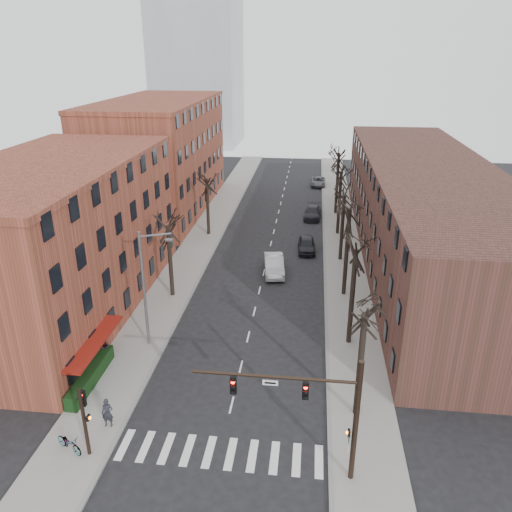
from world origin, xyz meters
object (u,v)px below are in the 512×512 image
(silver_sedan, at_px, (274,265))
(pedestrian_a, at_px, (107,413))
(parked_car_near, at_px, (307,244))
(parked_car_mid, at_px, (313,212))
(bicycle, at_px, (69,443))

(silver_sedan, bearing_deg, pedestrian_a, -116.59)
(parked_car_near, relative_size, pedestrian_a, 2.47)
(parked_car_mid, xyz_separation_m, pedestrian_a, (-11.35, -40.69, 0.33))
(silver_sedan, height_order, parked_car_near, silver_sedan)
(silver_sedan, height_order, bicycle, silver_sedan)
(pedestrian_a, bearing_deg, parked_car_near, 63.13)
(parked_car_near, distance_m, bicycle, 33.37)
(pedestrian_a, height_order, bicycle, pedestrian_a)
(parked_car_mid, distance_m, pedestrian_a, 42.24)
(pedestrian_a, distance_m, bicycle, 2.54)
(silver_sedan, xyz_separation_m, parked_car_mid, (3.57, 17.91, -0.13))
(silver_sedan, bearing_deg, parked_car_near, 55.98)
(bicycle, bearing_deg, silver_sedan, 6.44)
(silver_sedan, height_order, parked_car_mid, silver_sedan)
(silver_sedan, bearing_deg, parked_car_mid, 70.99)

